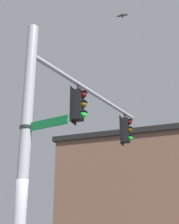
{
  "coord_description": "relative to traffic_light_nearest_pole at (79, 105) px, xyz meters",
  "views": [
    {
      "loc": [
        6.63,
        4.0,
        1.56
      ],
      "look_at": [
        -2.96,
        0.7,
        5.15
      ],
      "focal_mm": 49.27,
      "sensor_mm": 36.0,
      "label": 1
    }
  ],
  "objects": [
    {
      "name": "traffic_light_mid_inner",
      "position": [
        -3.48,
        0.83,
        0.0
      ],
      "size": [
        0.54,
        0.49,
        1.31
      ],
      "color": "black"
    },
    {
      "name": "mast_arm",
      "position": [
        -0.99,
        0.22,
        0.77
      ],
      "size": [
        6.55,
        1.69,
        0.14
      ],
      "primitive_type": "cylinder",
      "rotation": [
        0.0,
        1.57,
        2.91
      ],
      "color": "#ADB2B7"
    },
    {
      "name": "street_name_sign",
      "position": [
        2.34,
        -0.22,
        -1.37
      ],
      "size": [
        0.49,
        1.46,
        0.22
      ],
      "color": "#147238"
    },
    {
      "name": "traffic_light_nearest_pole",
      "position": [
        0.0,
        0.0,
        0.0
      ],
      "size": [
        0.54,
        0.49,
        1.31
      ],
      "color": "black"
    },
    {
      "name": "signal_pole",
      "position": [
        2.26,
        -0.56,
        -1.75
      ],
      "size": [
        0.3,
        0.3,
        6.85
      ],
      "primitive_type": "cylinder",
      "color": "#ADB2B7",
      "rests_on": "ground"
    },
    {
      "name": "storefront_building",
      "position": [
        -10.72,
        0.21,
        -2.02
      ],
      "size": [
        8.67,
        9.3,
        6.29
      ],
      "color": "brown",
      "rests_on": "ground"
    },
    {
      "name": "bird_flying",
      "position": [
        -1.62,
        1.27,
        4.39
      ],
      "size": [
        0.29,
        0.45,
        0.09
      ],
      "color": "#4C4742"
    }
  ]
}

